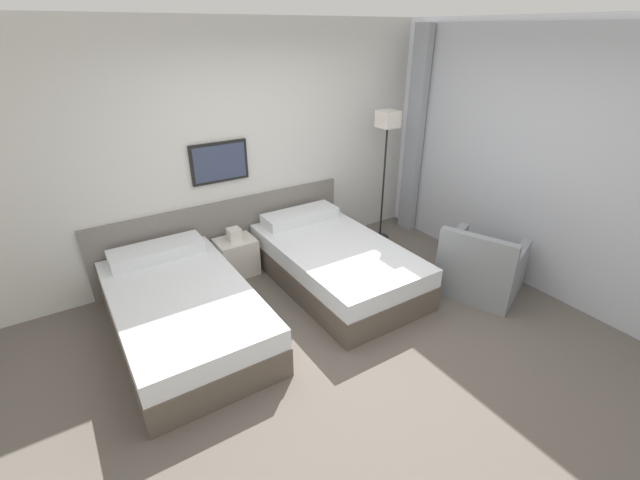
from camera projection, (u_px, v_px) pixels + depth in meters
ground_plane at (357, 340)px, 3.94m from camera, size 16.00×16.00×0.00m
wall_headboard at (253, 154)px, 4.86m from camera, size 10.00×0.10×2.70m
wall_window at (547, 165)px, 4.31m from camera, size 0.21×4.47×2.70m
bed_near_door at (183, 311)px, 3.92m from camera, size 1.15×2.01×0.60m
bed_near_window at (335, 262)px, 4.74m from camera, size 1.15×2.01×0.60m
nightstand at (236, 256)px, 4.92m from camera, size 0.44×0.35×0.57m
floor_lamp at (387, 135)px, 5.23m from camera, size 0.24×0.24×1.70m
armchair at (481, 269)px, 4.57m from camera, size 0.99×0.99×0.77m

